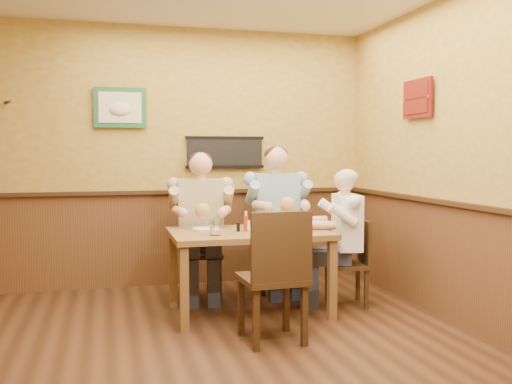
# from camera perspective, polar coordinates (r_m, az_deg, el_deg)

# --- Properties ---
(room) EXTENTS (5.02, 5.03, 2.81)m
(room) POSITION_cam_1_polar(r_m,az_deg,el_deg) (3.94, -7.57, 7.39)
(room) COLOR #311B0E
(room) RESTS_ON ground
(dining_table) EXTENTS (1.40, 0.90, 0.75)m
(dining_table) POSITION_cam_1_polar(r_m,az_deg,el_deg) (5.13, -0.69, -4.91)
(dining_table) COLOR brown
(dining_table) RESTS_ON ground
(chair_back_left) EXTENTS (0.47, 0.47, 0.91)m
(chair_back_left) POSITION_cam_1_polar(r_m,az_deg,el_deg) (5.76, -5.52, -5.96)
(chair_back_left) COLOR #3D2613
(chair_back_left) RESTS_ON ground
(chair_back_right) EXTENTS (0.46, 0.46, 0.95)m
(chair_back_right) POSITION_cam_1_polar(r_m,az_deg,el_deg) (5.98, 1.99, -5.41)
(chair_back_right) COLOR #3D2613
(chair_back_right) RESTS_ON ground
(chair_right_end) EXTENTS (0.43, 0.43, 0.81)m
(chair_right_end) POSITION_cam_1_polar(r_m,az_deg,el_deg) (5.50, 9.05, -7.01)
(chair_right_end) COLOR #3D2613
(chair_right_end) RESTS_ON ground
(chair_near_side) EXTENTS (0.50, 0.50, 1.02)m
(chair_near_side) POSITION_cam_1_polar(r_m,az_deg,el_deg) (4.41, 1.61, -8.32)
(chair_near_side) COLOR #3D2613
(chair_near_side) RESTS_ON ground
(diner_tan_shirt) EXTENTS (0.67, 0.67, 1.30)m
(diner_tan_shirt) POSITION_cam_1_polar(r_m,az_deg,el_deg) (5.73, -5.53, -4.03)
(diner_tan_shirt) COLOR #C7B588
(diner_tan_shirt) RESTS_ON ground
(diner_blue_polo) EXTENTS (0.66, 0.66, 1.36)m
(diner_blue_polo) POSITION_cam_1_polar(r_m,az_deg,el_deg) (5.95, 2.00, -3.48)
(diner_blue_polo) COLOR #83A5C5
(diner_blue_polo) RESTS_ON ground
(diner_white_elder) EXTENTS (0.62, 0.62, 1.16)m
(diner_white_elder) POSITION_cam_1_polar(r_m,az_deg,el_deg) (5.47, 9.07, -5.22)
(diner_white_elder) COLOR white
(diner_white_elder) RESTS_ON ground
(water_glass_left) EXTENTS (0.10, 0.10, 0.13)m
(water_glass_left) POSITION_cam_1_polar(r_m,az_deg,el_deg) (4.83, -4.12, -3.56)
(water_glass_left) COLOR white
(water_glass_left) RESTS_ON dining_table
(water_glass_mid) EXTENTS (0.10, 0.10, 0.12)m
(water_glass_mid) POSITION_cam_1_polar(r_m,az_deg,el_deg) (4.84, 2.34, -3.62)
(water_glass_mid) COLOR white
(water_glass_mid) RESTS_ON dining_table
(cola_tumbler) EXTENTS (0.10, 0.10, 0.10)m
(cola_tumbler) POSITION_cam_1_polar(r_m,az_deg,el_deg) (5.03, 4.94, -3.43)
(cola_tumbler) COLOR black
(cola_tumbler) RESTS_ON dining_table
(hot_sauce_bottle) EXTENTS (0.04, 0.04, 0.16)m
(hot_sauce_bottle) POSITION_cam_1_polar(r_m,az_deg,el_deg) (5.07, -1.02, -3.04)
(hot_sauce_bottle) COLOR #B22E13
(hot_sauce_bottle) RESTS_ON dining_table
(salt_shaker) EXTENTS (0.05, 0.05, 0.09)m
(salt_shaker) POSITION_cam_1_polar(r_m,az_deg,el_deg) (5.08, -0.82, -3.41)
(salt_shaker) COLOR white
(salt_shaker) RESTS_ON dining_table
(pepper_shaker) EXTENTS (0.03, 0.03, 0.08)m
(pepper_shaker) POSITION_cam_1_polar(r_m,az_deg,el_deg) (5.06, -1.79, -3.53)
(pepper_shaker) COLOR black
(pepper_shaker) RESTS_ON dining_table
(plate_far_left) EXTENTS (0.31, 0.31, 0.02)m
(plate_far_left) POSITION_cam_1_polar(r_m,az_deg,el_deg) (5.20, -5.00, -3.68)
(plate_far_left) COLOR silver
(plate_far_left) RESTS_ON dining_table
(plate_far_right) EXTENTS (0.24, 0.24, 0.02)m
(plate_far_right) POSITION_cam_1_polar(r_m,az_deg,el_deg) (5.48, 4.38, -3.28)
(plate_far_right) COLOR silver
(plate_far_right) RESTS_ON dining_table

